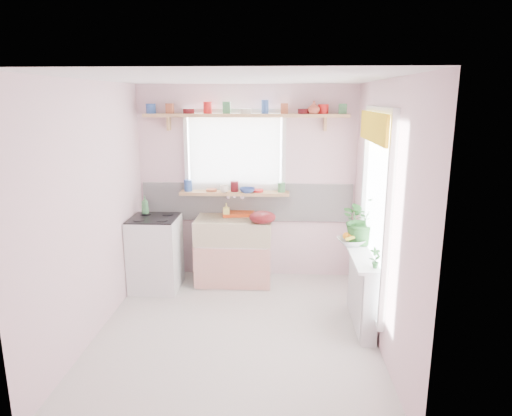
{
  "coord_description": "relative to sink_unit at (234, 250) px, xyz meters",
  "views": [
    {
      "loc": [
        0.43,
        -4.23,
        2.33
      ],
      "look_at": [
        0.18,
        0.55,
        1.17
      ],
      "focal_mm": 32.0,
      "sensor_mm": 36.0,
      "label": 1
    }
  ],
  "objects": [
    {
      "name": "shelf_vase",
      "position": [
        0.98,
        0.12,
        1.78
      ],
      "size": [
        0.18,
        0.18,
        0.15
      ],
      "primitive_type": "imported",
      "rotation": [
        0.0,
        0.0,
        -0.23
      ],
      "color": "#B34E37",
      "rests_on": "pine_shelf"
    },
    {
      "name": "sill_cup",
      "position": [
        -0.12,
        0.13,
        0.77
      ],
      "size": [
        0.15,
        0.15,
        0.09
      ],
      "primitive_type": "imported",
      "rotation": [
        0.0,
        0.0,
        -0.41
      ],
      "color": "#F0E5D0",
      "rests_on": "windowsill"
    },
    {
      "name": "radiator_ledge",
      "position": [
        1.45,
        -1.09,
        -0.03
      ],
      "size": [
        0.22,
        0.95,
        0.78
      ],
      "color": "white",
      "rests_on": "ground"
    },
    {
      "name": "cooker_bottle",
      "position": [
        -1.09,
        -0.09,
        0.6
      ],
      "size": [
        0.12,
        0.12,
        0.23
      ],
      "primitive_type": "imported",
      "rotation": [
        0.0,
        0.0,
        0.35
      ],
      "color": "#468C52",
      "rests_on": "cooker"
    },
    {
      "name": "soap_bottle_sink",
      "position": [
        -0.1,
        0.08,
        0.51
      ],
      "size": [
        0.09,
        0.09,
        0.18
      ],
      "primitive_type": "imported",
      "rotation": [
        0.0,
        0.0,
        0.1
      ],
      "color": "#EFE36A",
      "rests_on": "sink_unit"
    },
    {
      "name": "jade_plant",
      "position": [
        1.48,
        -0.69,
        0.62
      ],
      "size": [
        0.61,
        0.57,
        0.54
      ],
      "primitive_type": "imported",
      "rotation": [
        0.0,
        0.0,
        0.37
      ],
      "color": "#2B6729",
      "rests_on": "radiator_ledge"
    },
    {
      "name": "herb_pot",
      "position": [
        1.48,
        -1.44,
        0.44
      ],
      "size": [
        0.12,
        0.1,
        0.2
      ],
      "primitive_type": "imported",
      "rotation": [
        0.0,
        0.0,
        0.32
      ],
      "color": "#266027",
      "rests_on": "radiator_ledge"
    },
    {
      "name": "dish_tray",
      "position": [
        0.05,
        0.21,
        0.44
      ],
      "size": [
        0.45,
        0.36,
        0.04
      ],
      "primitive_type": "cube",
      "rotation": [
        0.0,
        0.0,
        0.14
      ],
      "color": "#D44312",
      "rests_on": "sink_unit"
    },
    {
      "name": "cooker",
      "position": [
        -0.95,
        -0.24,
        0.03
      ],
      "size": [
        0.58,
        0.58,
        0.93
      ],
      "color": "white",
      "rests_on": "ground"
    },
    {
      "name": "shelf_crockery",
      "position": [
        0.15,
        0.18,
        1.76
      ],
      "size": [
        2.47,
        0.11,
        0.12
      ],
      "color": "#3359A5",
      "rests_on": "pine_shelf"
    },
    {
      "name": "sink_unit",
      "position": [
        0.0,
        0.0,
        0.0
      ],
      "size": [
        0.95,
        0.65,
        1.11
      ],
      "color": "white",
      "rests_on": "ground"
    },
    {
      "name": "sill_bowl",
      "position": [
        0.17,
        0.13,
        0.76
      ],
      "size": [
        0.23,
        0.23,
        0.06
      ],
      "primitive_type": "imported",
      "rotation": [
        0.0,
        0.0,
        -0.2
      ],
      "color": "#2E4C98",
      "rests_on": "windowsill"
    },
    {
      "name": "windowsill",
      "position": [
        -0.0,
        0.19,
        0.71
      ],
      "size": [
        1.4,
        0.22,
        0.04
      ],
      "primitive_type": "cube",
      "color": "tan",
      "rests_on": "room"
    },
    {
      "name": "colander",
      "position": [
        0.37,
        -0.19,
        0.49
      ],
      "size": [
        0.42,
        0.42,
        0.15
      ],
      "primitive_type": "ellipsoid",
      "rotation": [
        0.0,
        0.0,
        0.35
      ],
      "color": "#5F1015",
      "rests_on": "sink_unit"
    },
    {
      "name": "room",
      "position": [
        0.81,
        -0.43,
        0.94
      ],
      "size": [
        3.2,
        3.2,
        3.2
      ],
      "color": "silver",
      "rests_on": "ground"
    },
    {
      "name": "pine_shelf",
      "position": [
        0.15,
        0.18,
        1.69
      ],
      "size": [
        2.52,
        0.24,
        0.04
      ],
      "primitive_type": "cube",
      "color": "tan",
      "rests_on": "room"
    },
    {
      "name": "sill_crockery",
      "position": [
        -0.0,
        0.19,
        0.78
      ],
      "size": [
        1.35,
        0.11,
        0.12
      ],
      "color": "#3359A5",
      "rests_on": "windowsill"
    },
    {
      "name": "fruit_bowl",
      "position": [
        1.36,
        -0.75,
        0.38
      ],
      "size": [
        0.34,
        0.34,
        0.07
      ],
      "primitive_type": "imported",
      "rotation": [
        0.0,
        0.0,
        0.17
      ],
      "color": "silver",
      "rests_on": "radiator_ledge"
    },
    {
      "name": "fruit",
      "position": [
        1.37,
        -0.75,
        0.44
      ],
      "size": [
        0.2,
        0.14,
        0.1
      ],
      "color": "orange",
      "rests_on": "fruit_bowl"
    }
  ]
}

